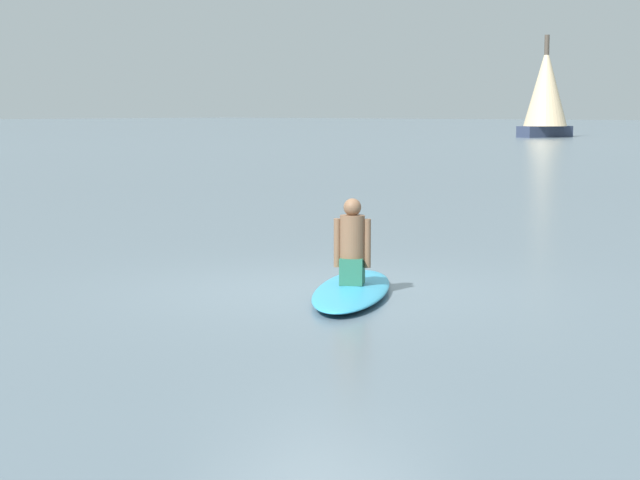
{
  "coord_description": "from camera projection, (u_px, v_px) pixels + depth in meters",
  "views": [
    {
      "loc": [
        7.88,
        -9.43,
        2.0
      ],
      "look_at": [
        0.23,
        -0.28,
        0.61
      ],
      "focal_mm": 62.71,
      "sensor_mm": 36.0,
      "label": 1
    }
  ],
  "objects": [
    {
      "name": "person_paddler",
      "position": [
        352.0,
        245.0,
        12.02
      ],
      "size": [
        0.38,
        0.39,
        0.93
      ],
      "rotation": [
        0.0,
        0.0,
        2.12
      ],
      "color": "#26664C",
      "rests_on": "surfboard"
    },
    {
      "name": "sailboat_distant",
      "position": [
        546.0,
        90.0,
        81.63
      ],
      "size": [
        3.89,
        4.74,
        7.43
      ],
      "rotation": [
        0.0,
        0.0,
        -1.83
      ],
      "color": "#2D3851",
      "rests_on": "ground"
    },
    {
      "name": "surfboard",
      "position": [
        352.0,
        290.0,
        12.08
      ],
      "size": [
        2.18,
        2.88,
        0.13
      ],
      "primitive_type": "ellipsoid",
      "rotation": [
        0.0,
        0.0,
        2.12
      ],
      "color": "#339EC6",
      "rests_on": "ground"
    },
    {
      "name": "ground_plane",
      "position": [
        320.0,
        291.0,
        12.44
      ],
      "size": [
        400.0,
        400.0,
        0.0
      ],
      "primitive_type": "plane",
      "color": "slate"
    }
  ]
}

